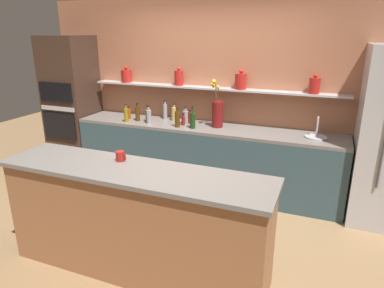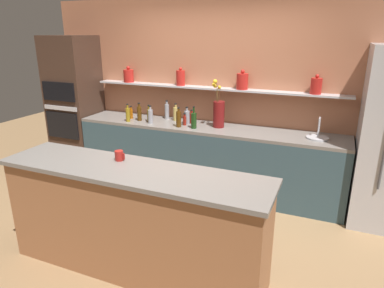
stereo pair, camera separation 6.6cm
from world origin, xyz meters
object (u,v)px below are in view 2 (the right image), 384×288
Objects in this scene: bottle_wine_6 at (194,120)px; coffee_mug at (119,156)px; bottle_sauce_10 at (185,120)px; bottle_spirit_11 at (167,111)px; flower_vase at (219,113)px; bottle_sauce_7 at (131,113)px; oven_tower at (75,104)px; bottle_spirit_4 at (150,116)px; bottle_oil_1 at (149,115)px; bottle_spirit_0 at (176,114)px; sink_fixture at (318,136)px; bottle_spirit_2 at (187,117)px; bottle_spirit_8 at (139,113)px; bottle_sauce_5 at (192,118)px; bottle_oil_9 at (128,114)px; bottle_spirit_3 at (179,119)px.

bottle_wine_6 reaches higher than coffee_mug.
bottle_sauce_10 is 0.45m from bottle_spirit_11.
flower_vase is 3.46× the size of bottle_sauce_7.
bottle_spirit_4 is (1.45, -0.14, -0.02)m from oven_tower.
coffee_mug is at bearing -68.75° from bottle_oil_1.
flower_vase reaches higher than bottle_spirit_0.
bottle_sauce_10 is (-0.18, 0.10, -0.04)m from bottle_wine_6.
sink_fixture and bottle_spirit_0 have the same top height.
sink_fixture reaches higher than bottle_oil_1.
sink_fixture is at bearing 3.88° from bottle_spirit_4.
flower_vase reaches higher than bottle_wine_6.
bottle_spirit_2 is 0.92× the size of bottle_spirit_8.
flower_vase reaches higher than bottle_sauce_5.
bottle_spirit_8 is 0.95× the size of bottle_spirit_11.
bottle_oil_1 is at bearing 132.05° from bottle_spirit_4.
bottle_spirit_2 reaches higher than coffee_mug.
coffee_mug is (0.11, -1.79, 0.05)m from bottle_spirit_2.
bottle_spirit_8 is (-2.44, -0.08, 0.08)m from sink_fixture.
bottle_sauce_7 is at bearing 177.16° from bottle_sauce_10.
flower_vase is 2.52× the size of bottle_oil_9.
bottle_spirit_3 is at bearing -8.46° from bottle_spirit_8.
bottle_sauce_5 is 0.65× the size of bottle_wine_6.
sink_fixture is at bearing 2.04° from bottle_sauce_10.
flower_vase is 2.46× the size of sink_fixture.
bottle_wine_6 reaches higher than bottle_sauce_10.
sink_fixture reaches higher than bottle_sauce_7.
bottle_oil_1 is 0.62m from bottle_sauce_5.
bottle_spirit_4 reaches higher than bottle_sauce_7.
bottle_spirit_0 is (-1.96, 0.13, 0.07)m from sink_fixture.
bottle_spirit_3 reaches higher than bottle_spirit_8.
bottle_wine_6 is (0.21, 0.02, -0.00)m from bottle_spirit_3.
sink_fixture is 1.68m from bottle_sauce_5.
oven_tower is 7.98× the size of sink_fixture.
bottle_sauce_10 is at bearing 151.16° from bottle_wine_6.
oven_tower is 1.12m from bottle_oil_9.
flower_vase is at bearing 5.02° from bottle_spirit_8.
bottle_spirit_4 is 0.84× the size of bottle_wine_6.
bottle_spirit_0 is 1.34× the size of bottle_sauce_7.
bottle_sauce_5 is 0.26m from bottle_wine_6.
bottle_spirit_3 is at bearing -107.52° from bottle_sauce_10.
bottle_spirit_4 is at bearing -176.12° from sink_fixture.
bottle_spirit_11 is (-0.39, 0.23, 0.05)m from bottle_sauce_10.
bottle_wine_6 is at bearing -147.07° from flower_vase.
bottle_oil_9 is 1.84m from coffee_mug.
bottle_sauce_5 is 0.77m from bottle_spirit_8.
bottle_oil_9 reaches higher than bottle_sauce_10.
bottle_sauce_7 is at bearing 172.43° from bottle_wine_6.
bottle_spirit_8 reaches higher than bottle_sauce_5.
oven_tower reaches higher than bottle_oil_1.
bottle_sauce_5 is at bearing 5.41° from bottle_sauce_7.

